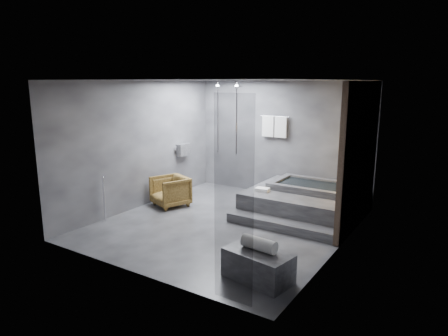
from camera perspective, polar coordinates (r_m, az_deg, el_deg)
The scene contains 7 objects.
room at distance 7.63m, azimuth 3.84°, elevation 4.37°, with size 5.00×5.04×2.82m.
tub_deck at distance 8.75m, azimuth 11.32°, elevation -4.76°, with size 2.20×2.00×0.50m, color #313133.
tub_step at distance 7.77m, azimuth 8.04°, elevation -8.09°, with size 2.20×0.36×0.18m, color #313133.
concrete_bench at distance 5.85m, azimuth 4.88°, elevation -13.72°, with size 0.96×0.53×0.43m, color #2F2F31.
driftwood_chair at distance 9.14m, azimuth -7.68°, elevation -3.31°, with size 0.72×0.74×0.68m, color #412C10.
rolled_towel at distance 5.77m, azimuth 5.04°, elevation -10.76°, with size 0.19×0.19×0.53m, color white.
deck_towel at distance 8.48m, azimuth 5.50°, elevation -3.10°, with size 0.28×0.21×0.07m, color white.
Camera 1 is at (4.03, -6.38, 2.77)m, focal length 32.00 mm.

